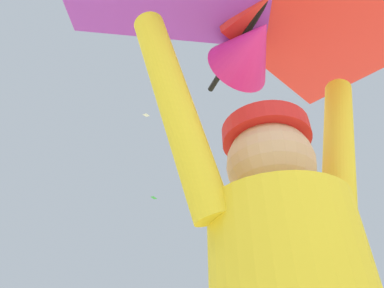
{
  "coord_description": "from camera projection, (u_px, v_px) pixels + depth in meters",
  "views": [
    {
      "loc": [
        -0.35,
        -0.34,
        1.05
      ],
      "look_at": [
        -0.09,
        2.71,
        3.22
      ],
      "focal_mm": 30.5,
      "sensor_mm": 36.0,
      "label": 1
    }
  ],
  "objects": [
    {
      "name": "distant_kite_magenta_high_right",
      "position": [
        284.0,
        190.0,
        23.32
      ],
      "size": [
        0.64,
        0.6,
        0.29
      ],
      "color": "#DB2393"
    },
    {
      "name": "distant_kite_white_low_left",
      "position": [
        146.0,
        115.0,
        25.87
      ],
      "size": [
        0.45,
        0.46,
        0.2
      ],
      "color": "white"
    },
    {
      "name": "distant_kite_green_far_center",
      "position": [
        154.0,
        198.0,
        25.02
      ],
      "size": [
        0.47,
        0.47,
        0.18
      ],
      "color": "green"
    },
    {
      "name": "distant_kite_red_low_right",
      "position": [
        259.0,
        202.0,
        26.83
      ],
      "size": [
        0.79,
        0.78,
        0.23
      ],
      "color": "red"
    },
    {
      "name": "distant_kite_black_overhead_distant",
      "position": [
        317.0,
        2.0,
        21.15
      ],
      "size": [
        1.58,
        1.58,
        2.56
      ],
      "color": "black"
    },
    {
      "name": "distant_kite_black_mid_right",
      "position": [
        258.0,
        207.0,
        38.74
      ],
      "size": [
        0.8,
        0.81,
        0.14
      ],
      "color": "black"
    },
    {
      "name": "held_stunt_kite",
      "position": [
        257.0,
        8.0,
        1.15
      ],
      "size": [
        1.69,
        1.11,
        0.4
      ],
      "color": "black"
    }
  ]
}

